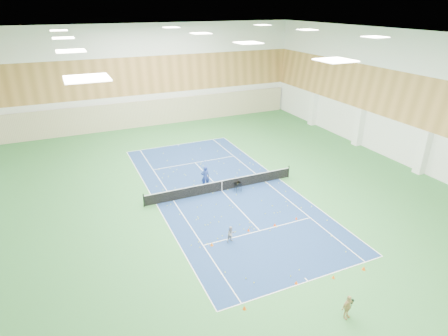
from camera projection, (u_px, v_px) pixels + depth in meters
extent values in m
plane|color=#307136|center=(222.00, 191.00, 30.63)|extent=(40.00, 40.00, 0.00)
cube|color=navy|center=(222.00, 191.00, 30.63)|extent=(10.97, 23.77, 0.01)
cube|color=#C6B793|center=(158.00, 112.00, 46.46)|extent=(35.40, 0.16, 3.20)
imported|color=navy|center=(205.00, 177.00, 30.81)|extent=(0.80, 0.62, 1.94)
imported|color=gray|center=(231.00, 234.00, 23.93)|extent=(0.62, 0.53, 1.13)
imported|color=tan|center=(347.00, 307.00, 18.09)|extent=(0.82, 0.45, 1.34)
cone|color=orange|center=(212.00, 244.00, 23.70)|extent=(0.22, 0.22, 0.24)
cone|color=#FF550D|center=(249.00, 230.00, 25.23)|extent=(0.19, 0.19, 0.21)
cone|color=#FF420D|center=(275.00, 225.00, 25.79)|extent=(0.20, 0.20, 0.22)
cone|color=#E7400C|center=(296.00, 218.00, 26.59)|extent=(0.19, 0.19, 0.20)
cone|color=#FF600D|center=(244.00, 308.00, 18.80)|extent=(0.20, 0.20, 0.22)
cone|color=#FF5A0D|center=(296.00, 282.00, 20.49)|extent=(0.19, 0.19, 0.21)
cone|color=#F75C0D|center=(333.00, 277.00, 20.93)|extent=(0.19, 0.19, 0.20)
cone|color=#EE580C|center=(364.00, 268.00, 21.57)|extent=(0.22, 0.22, 0.24)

